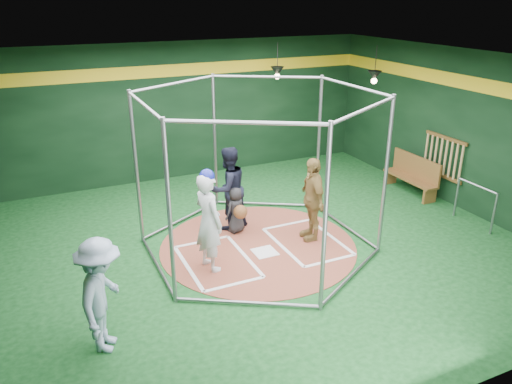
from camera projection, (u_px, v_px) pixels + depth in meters
name	position (u px, v px, depth m)	size (l,w,h in m)	color
room_shell	(258.00, 160.00, 9.07)	(10.10, 9.10, 3.53)	#0D3C15
clay_disc	(258.00, 246.00, 9.71)	(3.80, 3.80, 0.01)	brown
home_plate	(265.00, 252.00, 9.46)	(0.43, 0.43, 0.01)	white
batter_box_left	(217.00, 261.00, 9.13)	(1.17, 1.77, 0.01)	white
batter_box_right	(307.00, 241.00, 9.87)	(1.17, 1.77, 0.01)	white
batting_cage	(258.00, 174.00, 9.16)	(4.05, 4.67, 3.00)	gray
bat_rack	(443.00, 157.00, 11.57)	(0.07, 1.25, 0.98)	brown
pendant_lamp_near	(277.00, 71.00, 12.59)	(0.34, 0.34, 0.90)	black
pendant_lamp_far	(375.00, 76.00, 11.94)	(0.34, 0.34, 0.90)	black
batter_figure	(209.00, 220.00, 8.61)	(0.58, 0.74, 1.86)	silver
visitor_leopard	(312.00, 199.00, 9.72)	(0.98, 0.41, 1.68)	tan
catcher_figure	(236.00, 210.00, 10.08)	(0.56, 0.62, 0.97)	black
umpire	(228.00, 188.00, 10.17)	(0.84, 0.66, 1.74)	black
bystander_blue	(102.00, 296.00, 6.66)	(1.08, 0.62, 1.66)	#9CB2CE
dugout_bench	(413.00, 174.00, 12.16)	(0.37, 1.59, 0.93)	brown
steel_railing	(476.00, 198.00, 10.41)	(0.05, 1.05, 0.90)	gray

